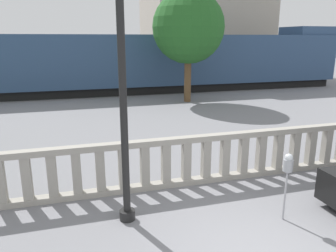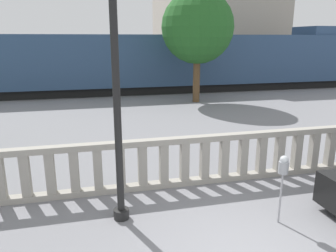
# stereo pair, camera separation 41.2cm
# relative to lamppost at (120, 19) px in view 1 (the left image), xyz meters

# --- Properties ---
(balustrade) EXTENTS (12.93, 0.24, 1.24)m
(balustrade) POSITION_rel_lamppost_xyz_m (1.94, 1.22, -3.23)
(balustrade) COLOR #9E998E
(balustrade) RESTS_ON ground
(lamppost) EXTENTS (0.39, 0.39, 6.60)m
(lamppost) POSITION_rel_lamppost_xyz_m (0.00, 0.00, 0.00)
(lamppost) COLOR black
(lamppost) RESTS_ON ground
(parking_meter) EXTENTS (0.19, 0.19, 1.40)m
(parking_meter) POSITION_rel_lamppost_xyz_m (3.01, -0.88, -2.72)
(parking_meter) COLOR #99999E
(parking_meter) RESTS_ON ground
(train_near) EXTENTS (26.70, 3.15, 4.35)m
(train_near) POSITION_rel_lamppost_xyz_m (4.76, 15.79, -1.89)
(train_near) COLOR black
(train_near) RESTS_ON ground
(building_block) EXTENTS (11.27, 8.35, 13.30)m
(building_block) POSITION_rel_lamppost_xyz_m (12.11, 25.58, 2.81)
(building_block) COLOR #ADA393
(building_block) RESTS_ON ground
(tree_right) EXTENTS (3.95, 3.95, 6.09)m
(tree_right) POSITION_rel_lamppost_xyz_m (5.44, 11.66, 0.25)
(tree_right) COLOR brown
(tree_right) RESTS_ON ground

